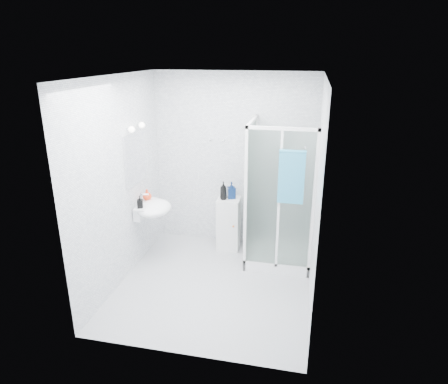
% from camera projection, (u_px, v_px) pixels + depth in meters
% --- Properties ---
extents(room, '(2.40, 2.60, 2.60)m').
position_uv_depth(room, '(214.00, 189.00, 4.74)').
color(room, white).
rests_on(room, ground).
extents(shower_enclosure, '(0.90, 0.95, 2.00)m').
position_uv_depth(shower_enclosure, '(273.00, 233.00, 5.59)').
color(shower_enclosure, white).
rests_on(shower_enclosure, ground).
extents(wall_basin, '(0.46, 0.56, 0.35)m').
position_uv_depth(wall_basin, '(152.00, 208.00, 5.52)').
color(wall_basin, white).
rests_on(wall_basin, ground).
extents(mirror, '(0.02, 0.60, 0.70)m').
position_uv_depth(mirror, '(135.00, 158.00, 5.32)').
color(mirror, white).
rests_on(mirror, room).
extents(vanity_lights, '(0.10, 0.40, 0.08)m').
position_uv_depth(vanity_lights, '(136.00, 127.00, 5.17)').
color(vanity_lights, silver).
rests_on(vanity_lights, room).
extents(wall_hooks, '(0.23, 0.06, 0.03)m').
position_uv_depth(wall_hooks, '(217.00, 140.00, 5.84)').
color(wall_hooks, silver).
rests_on(wall_hooks, room).
extents(storage_cabinet, '(0.34, 0.36, 0.80)m').
position_uv_depth(storage_cabinet, '(229.00, 224.00, 6.01)').
color(storage_cabinet, white).
rests_on(storage_cabinet, ground).
extents(hand_towel, '(0.32, 0.05, 0.68)m').
position_uv_depth(hand_towel, '(291.00, 176.00, 4.86)').
color(hand_towel, teal).
rests_on(hand_towel, shower_enclosure).
extents(shampoo_bottle_a, '(0.13, 0.13, 0.27)m').
position_uv_depth(shampoo_bottle_a, '(223.00, 191.00, 5.81)').
color(shampoo_bottle_a, black).
rests_on(shampoo_bottle_a, storage_cabinet).
extents(shampoo_bottle_b, '(0.15, 0.15, 0.25)m').
position_uv_depth(shampoo_bottle_b, '(231.00, 190.00, 5.86)').
color(shampoo_bottle_b, '#0C214D').
rests_on(shampoo_bottle_b, storage_cabinet).
extents(soap_dispenser_orange, '(0.13, 0.13, 0.16)m').
position_uv_depth(soap_dispenser_orange, '(147.00, 195.00, 5.61)').
color(soap_dispenser_orange, '#EC3F1B').
rests_on(soap_dispenser_orange, wall_basin).
extents(soap_dispenser_black, '(0.10, 0.10, 0.17)m').
position_uv_depth(soap_dispenser_black, '(140.00, 202.00, 5.34)').
color(soap_dispenser_black, black).
rests_on(soap_dispenser_black, wall_basin).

